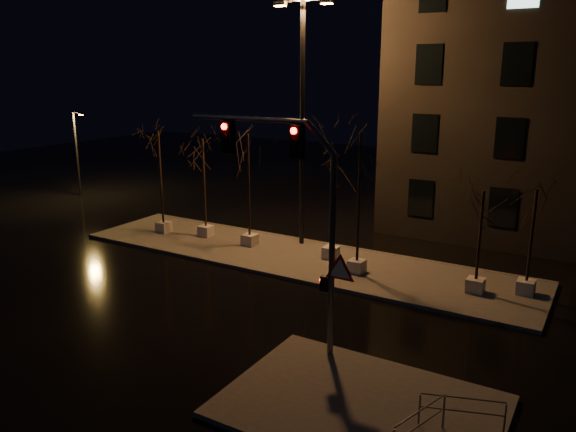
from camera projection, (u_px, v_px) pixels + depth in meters
The scene contains 15 objects.
ground at pixel (215, 303), 21.22m from camera, with size 90.00×90.00×0.00m, color black.
median at pixel (294, 257), 26.19m from camera, with size 22.00×5.00×0.15m, color #4D4A45.
sidewalk_corner at pixel (360, 406), 14.58m from camera, with size 7.00×5.00×0.15m, color #4D4A45.
tree_0 at pixel (159, 154), 28.93m from camera, with size 1.80×1.80×5.51m.
tree_1 at pixel (203, 161), 28.28m from camera, with size 1.80×1.80×5.20m.
tree_2 at pixel (248, 160), 26.67m from camera, with size 1.80×1.80×5.61m.
tree_3 at pixel (333, 170), 24.77m from camera, with size 1.80×1.80×5.44m.
tree_4 at pixel (360, 164), 22.84m from camera, with size 1.80×1.80×6.18m.
tree_5 at pixel (482, 214), 21.10m from camera, with size 1.80×1.80×4.14m.
tree_6 at pixel (534, 213), 20.90m from camera, with size 1.80×1.80×4.27m.
traffic_signal_mast at pixel (298, 202), 16.54m from camera, with size 5.77×0.25×7.05m.
streetlight_main at pixel (302, 108), 26.39m from camera, with size 2.88×0.63×11.51m.
streetlight_far at pixel (77, 150), 38.44m from camera, with size 1.14×0.28×5.81m.
guard_rail_a at pixel (462, 408), 13.39m from camera, with size 1.91×0.68×0.87m.
guard_rail_b at pixel (420, 422), 12.81m from camera, with size 0.63×1.89×0.94m.
Camera 1 is at (12.45, -15.51, 8.55)m, focal length 35.00 mm.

